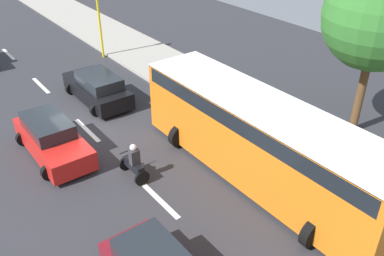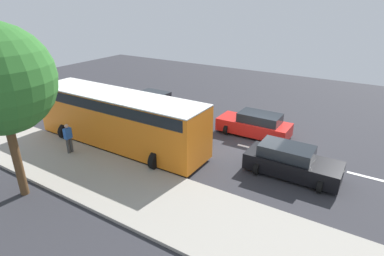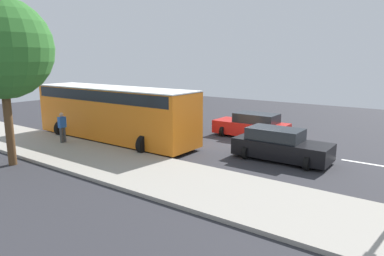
{
  "view_description": "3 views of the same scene",
  "coord_description": "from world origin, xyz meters",
  "px_view_note": "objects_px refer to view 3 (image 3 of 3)",
  "views": [
    {
      "loc": [
        -5.93,
        -15.82,
        9.83
      ],
      "look_at": [
        2.71,
        -4.34,
        1.22
      ],
      "focal_mm": 38.93,
      "sensor_mm": 36.0,
      "label": 1
    },
    {
      "loc": [
        15.69,
        5.34,
        8.12
      ],
      "look_at": [
        1.78,
        -3.32,
        1.25
      ],
      "focal_mm": 29.07,
      "sensor_mm": 36.0,
      "label": 2
    },
    {
      "loc": [
        17.2,
        8.36,
        4.78
      ],
      "look_at": [
        3.08,
        -1.87,
        1.27
      ],
      "focal_mm": 32.35,
      "sensor_mm": 36.0,
      "label": 3
    }
  ],
  "objects_px": {
    "street_tree_center": "(1,49)",
    "car_red": "(252,126)",
    "city_bus": "(113,110)",
    "car_black": "(280,145)",
    "motorcycle": "(189,125)",
    "car_maroon": "(152,113)",
    "pedestrian_near_signal": "(62,126)"
  },
  "relations": [
    {
      "from": "pedestrian_near_signal",
      "to": "car_red",
      "type": "bearing_deg",
      "value": 135.9
    },
    {
      "from": "car_maroon",
      "to": "car_red",
      "type": "xyz_separation_m",
      "value": [
        0.28,
        8.53,
        0.0
      ]
    },
    {
      "from": "car_black",
      "to": "motorcycle",
      "type": "bearing_deg",
      "value": -105.0
    },
    {
      "from": "car_red",
      "to": "street_tree_center",
      "type": "distance_m",
      "value": 13.93
    },
    {
      "from": "motorcycle",
      "to": "street_tree_center",
      "type": "distance_m",
      "value": 11.12
    },
    {
      "from": "car_black",
      "to": "city_bus",
      "type": "height_order",
      "value": "city_bus"
    },
    {
      "from": "car_maroon",
      "to": "street_tree_center",
      "type": "distance_m",
      "value": 12.84
    },
    {
      "from": "pedestrian_near_signal",
      "to": "street_tree_center",
      "type": "bearing_deg",
      "value": 21.18
    },
    {
      "from": "car_maroon",
      "to": "car_black",
      "type": "xyz_separation_m",
      "value": [
        3.92,
        11.81,
        0.0
      ]
    },
    {
      "from": "motorcycle",
      "to": "street_tree_center",
      "type": "relative_size",
      "value": 0.21
    },
    {
      "from": "street_tree_center",
      "to": "car_red",
      "type": "bearing_deg",
      "value": 151.2
    },
    {
      "from": "motorcycle",
      "to": "street_tree_center",
      "type": "height_order",
      "value": "street_tree_center"
    },
    {
      "from": "motorcycle",
      "to": "pedestrian_near_signal",
      "type": "bearing_deg",
      "value": -35.03
    },
    {
      "from": "car_maroon",
      "to": "city_bus",
      "type": "distance_m",
      "value": 6.42
    },
    {
      "from": "pedestrian_near_signal",
      "to": "street_tree_center",
      "type": "height_order",
      "value": "street_tree_center"
    },
    {
      "from": "city_bus",
      "to": "pedestrian_near_signal",
      "type": "bearing_deg",
      "value": -32.56
    },
    {
      "from": "car_red",
      "to": "street_tree_center",
      "type": "bearing_deg",
      "value": -28.8
    },
    {
      "from": "car_red",
      "to": "motorcycle",
      "type": "xyz_separation_m",
      "value": [
        1.84,
        -3.43,
        -0.07
      ]
    },
    {
      "from": "car_maroon",
      "to": "car_black",
      "type": "distance_m",
      "value": 12.44
    },
    {
      "from": "car_maroon",
      "to": "city_bus",
      "type": "height_order",
      "value": "city_bus"
    },
    {
      "from": "motorcycle",
      "to": "pedestrian_near_signal",
      "type": "relative_size",
      "value": 0.91
    },
    {
      "from": "car_black",
      "to": "car_red",
      "type": "bearing_deg",
      "value": -137.95
    },
    {
      "from": "motorcycle",
      "to": "car_black",
      "type": "bearing_deg",
      "value": 75.0
    },
    {
      "from": "car_black",
      "to": "city_bus",
      "type": "relative_size",
      "value": 0.41
    },
    {
      "from": "motorcycle",
      "to": "street_tree_center",
      "type": "xyz_separation_m",
      "value": [
        9.72,
        -2.92,
        4.56
      ]
    },
    {
      "from": "city_bus",
      "to": "motorcycle",
      "type": "bearing_deg",
      "value": 143.46
    },
    {
      "from": "car_red",
      "to": "pedestrian_near_signal",
      "type": "height_order",
      "value": "pedestrian_near_signal"
    },
    {
      "from": "motorcycle",
      "to": "pedestrian_near_signal",
      "type": "height_order",
      "value": "pedestrian_near_signal"
    },
    {
      "from": "car_maroon",
      "to": "car_black",
      "type": "relative_size",
      "value": 0.9
    },
    {
      "from": "car_black",
      "to": "street_tree_center",
      "type": "relative_size",
      "value": 0.61
    },
    {
      "from": "city_bus",
      "to": "pedestrian_near_signal",
      "type": "relative_size",
      "value": 6.51
    },
    {
      "from": "city_bus",
      "to": "car_black",
      "type": "bearing_deg",
      "value": 101.66
    }
  ]
}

